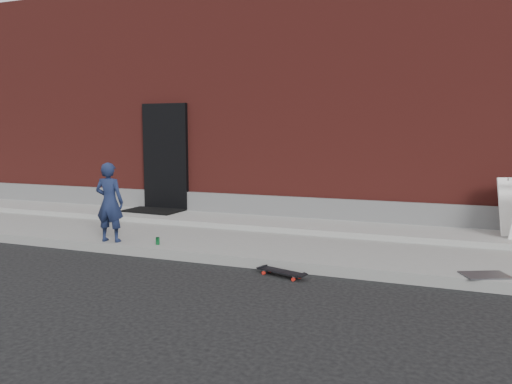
% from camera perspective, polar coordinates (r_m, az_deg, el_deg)
% --- Properties ---
extents(ground, '(80.00, 80.00, 0.00)m').
position_cam_1_polar(ground, '(7.35, -4.43, -8.31)').
color(ground, black).
rests_on(ground, ground).
extents(sidewalk, '(20.00, 3.00, 0.15)m').
position_cam_1_polar(sidewalk, '(8.68, -0.21, -5.42)').
color(sidewalk, gray).
rests_on(sidewalk, ground).
extents(apron, '(20.00, 1.20, 0.10)m').
position_cam_1_polar(apron, '(9.48, 1.73, -3.59)').
color(apron, gray).
rests_on(apron, sidewalk).
extents(building, '(20.00, 8.10, 5.00)m').
position_cam_1_polar(building, '(13.76, 8.07, 9.22)').
color(building, maroon).
rests_on(building, ground).
extents(child, '(0.51, 0.37, 1.29)m').
position_cam_1_polar(child, '(8.39, -16.40, -1.13)').
color(child, '#172040').
rests_on(child, sidewalk).
extents(skateboard, '(0.72, 0.38, 0.08)m').
position_cam_1_polar(skateboard, '(6.76, 2.93, -9.10)').
color(skateboard, red).
rests_on(skateboard, ground).
extents(soda_can, '(0.07, 0.07, 0.12)m').
position_cam_1_polar(soda_can, '(8.08, -11.17, -5.51)').
color(soda_can, '#177637').
rests_on(soda_can, sidewalk).
extents(doormat, '(1.23, 1.02, 0.03)m').
position_cam_1_polar(doormat, '(10.88, -11.27, -2.00)').
color(doormat, black).
rests_on(doormat, apron).
extents(utility_plate, '(0.65, 0.55, 0.02)m').
position_cam_1_polar(utility_plate, '(6.89, 24.73, -8.63)').
color(utility_plate, '#4B4B50').
rests_on(utility_plate, sidewalk).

